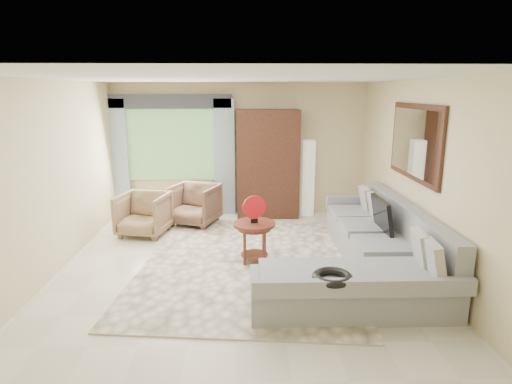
{
  "coord_description": "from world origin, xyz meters",
  "views": [
    {
      "loc": [
        0.08,
        -5.53,
        2.45
      ],
      "look_at": [
        0.25,
        0.35,
        1.05
      ],
      "focal_mm": 30.0,
      "sensor_mm": 36.0,
      "label": 1
    }
  ],
  "objects_px": {
    "armchair_left": "(144,214)",
    "potted_plant": "(135,209)",
    "floor_lamp": "(308,178)",
    "tv_screen": "(382,215)",
    "coffee_table": "(254,242)",
    "armoire": "(268,164)",
    "sectional_sofa": "(371,256)",
    "armchair_right": "(194,204)"
  },
  "relations": [
    {
      "from": "armchair_left",
      "to": "potted_plant",
      "type": "xyz_separation_m",
      "value": [
        -0.33,
        0.72,
        -0.11
      ]
    },
    {
      "from": "floor_lamp",
      "to": "tv_screen",
      "type": "bearing_deg",
      "value": -74.37
    },
    {
      "from": "coffee_table",
      "to": "armoire",
      "type": "distance_m",
      "value": 2.53
    },
    {
      "from": "armoire",
      "to": "coffee_table",
      "type": "bearing_deg",
      "value": -97.71
    },
    {
      "from": "armoire",
      "to": "potted_plant",
      "type": "bearing_deg",
      "value": -171.65
    },
    {
      "from": "sectional_sofa",
      "to": "armchair_left",
      "type": "relative_size",
      "value": 4.29
    },
    {
      "from": "sectional_sofa",
      "to": "potted_plant",
      "type": "height_order",
      "value": "sectional_sofa"
    },
    {
      "from": "potted_plant",
      "to": "floor_lamp",
      "type": "relative_size",
      "value": 0.34
    },
    {
      "from": "armchair_left",
      "to": "potted_plant",
      "type": "relative_size",
      "value": 1.6
    },
    {
      "from": "sectional_sofa",
      "to": "potted_plant",
      "type": "bearing_deg",
      "value": 146.24
    },
    {
      "from": "coffee_table",
      "to": "armchair_right",
      "type": "relative_size",
      "value": 0.73
    },
    {
      "from": "armchair_left",
      "to": "sectional_sofa",
      "type": "bearing_deg",
      "value": -15.96
    },
    {
      "from": "potted_plant",
      "to": "armchair_left",
      "type": "bearing_deg",
      "value": -65.38
    },
    {
      "from": "coffee_table",
      "to": "armchair_right",
      "type": "bearing_deg",
      "value": 119.81
    },
    {
      "from": "armoire",
      "to": "armchair_left",
      "type": "bearing_deg",
      "value": -153.59
    },
    {
      "from": "armoire",
      "to": "floor_lamp",
      "type": "bearing_deg",
      "value": 4.29
    },
    {
      "from": "tv_screen",
      "to": "armchair_right",
      "type": "relative_size",
      "value": 0.89
    },
    {
      "from": "armchair_left",
      "to": "floor_lamp",
      "type": "bearing_deg",
      "value": 32.67
    },
    {
      "from": "tv_screen",
      "to": "armchair_left",
      "type": "height_order",
      "value": "tv_screen"
    },
    {
      "from": "armchair_right",
      "to": "armchair_left",
      "type": "bearing_deg",
      "value": -124.45
    },
    {
      "from": "sectional_sofa",
      "to": "armchair_right",
      "type": "bearing_deg",
      "value": 137.99
    },
    {
      "from": "sectional_sofa",
      "to": "armchair_right",
      "type": "height_order",
      "value": "sectional_sofa"
    },
    {
      "from": "armchair_right",
      "to": "tv_screen",
      "type": "bearing_deg",
      "value": -13.3
    },
    {
      "from": "tv_screen",
      "to": "armchair_right",
      "type": "bearing_deg",
      "value": 146.52
    },
    {
      "from": "armoire",
      "to": "floor_lamp",
      "type": "height_order",
      "value": "armoire"
    },
    {
      "from": "coffee_table",
      "to": "floor_lamp",
      "type": "xyz_separation_m",
      "value": [
        1.13,
        2.46,
        0.43
      ]
    },
    {
      "from": "potted_plant",
      "to": "floor_lamp",
      "type": "xyz_separation_m",
      "value": [
        3.34,
        0.43,
        0.5
      ]
    },
    {
      "from": "armchair_right",
      "to": "floor_lamp",
      "type": "relative_size",
      "value": 0.55
    },
    {
      "from": "coffee_table",
      "to": "armoire",
      "type": "relative_size",
      "value": 0.29
    },
    {
      "from": "coffee_table",
      "to": "floor_lamp",
      "type": "relative_size",
      "value": 0.4
    },
    {
      "from": "coffee_table",
      "to": "potted_plant",
      "type": "height_order",
      "value": "coffee_table"
    },
    {
      "from": "armchair_right",
      "to": "coffee_table",
      "type": "bearing_deg",
      "value": -40.02
    },
    {
      "from": "tv_screen",
      "to": "coffee_table",
      "type": "xyz_separation_m",
      "value": [
        -1.83,
        0.04,
        -0.4
      ]
    },
    {
      "from": "potted_plant",
      "to": "armoire",
      "type": "height_order",
      "value": "armoire"
    },
    {
      "from": "tv_screen",
      "to": "potted_plant",
      "type": "height_order",
      "value": "tv_screen"
    },
    {
      "from": "armchair_left",
      "to": "potted_plant",
      "type": "height_order",
      "value": "armchair_left"
    },
    {
      "from": "tv_screen",
      "to": "armchair_left",
      "type": "xyz_separation_m",
      "value": [
        -3.71,
        1.34,
        -0.35
      ]
    },
    {
      "from": "tv_screen",
      "to": "armchair_left",
      "type": "distance_m",
      "value": 3.96
    },
    {
      "from": "armoire",
      "to": "floor_lamp",
      "type": "xyz_separation_m",
      "value": [
        0.8,
        0.06,
        -0.3
      ]
    },
    {
      "from": "coffee_table",
      "to": "armoire",
      "type": "bearing_deg",
      "value": 82.29
    },
    {
      "from": "coffee_table",
      "to": "armchair_left",
      "type": "relative_size",
      "value": 0.75
    },
    {
      "from": "armchair_left",
      "to": "armoire",
      "type": "xyz_separation_m",
      "value": [
        2.21,
        1.1,
        0.68
      ]
    }
  ]
}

